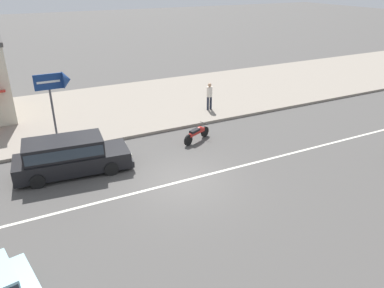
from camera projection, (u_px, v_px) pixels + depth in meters
name	position (u px, v px, depth m)	size (l,w,h in m)	color
ground_plane	(183.00, 181.00, 15.43)	(160.00, 160.00, 0.00)	#4C4947
lane_centre_stripe	(183.00, 181.00, 15.42)	(50.40, 0.14, 0.01)	silver
kerb_strip	(113.00, 108.00, 23.63)	(68.00, 10.00, 0.15)	gray
minivan_black_1	(69.00, 155.00, 15.73)	(4.95, 2.22, 1.56)	black
motorcycle_0	(197.00, 133.00, 18.96)	(1.81, 1.00, 0.80)	black
arrow_signboard	(62.00, 83.00, 17.55)	(1.65, 0.81, 3.51)	#4C4C51
pedestrian_near_clock	(209.00, 94.00, 22.71)	(0.34, 0.34, 1.66)	#232838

